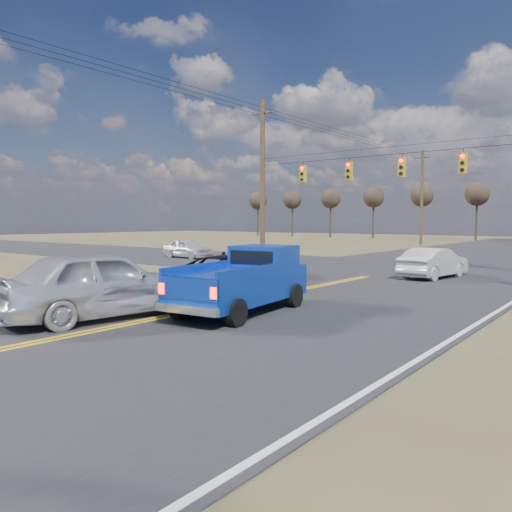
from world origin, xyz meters
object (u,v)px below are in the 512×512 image
Objects in this scene: silver_suv at (101,284)px; cross_car_west at (187,248)px; pickup_truck at (244,281)px; white_car_queue at (433,263)px; black_suv at (231,273)px; dgrey_car_queue at (264,263)px.

silver_suv is 1.38× the size of cross_car_west.
pickup_truck reaches higher than white_car_queue.
silver_suv reaches higher than white_car_queue.
pickup_truck is 20.60m from cross_car_west.
silver_suv is 1.14× the size of black_suv.
dgrey_car_queue is (-1.61, 4.10, 0.01)m from black_suv.
dgrey_car_queue is 12.57m from cross_car_west.
pickup_truck is 4.45m from black_suv.
silver_suv reaches higher than cross_car_west.
black_suv is (-3.18, 3.10, -0.23)m from pickup_truck.
black_suv is at bearing 128.27° from pickup_truck.
cross_car_west is at bearing -38.06° from black_suv.
pickup_truck is at bearing -120.59° from silver_suv.
silver_suv is at bearing 97.10° from black_suv.
pickup_truck is at bearing 136.02° from black_suv.
pickup_truck reaches higher than cross_car_west.
silver_suv is at bearing -136.07° from cross_car_west.
white_car_queue is at bearing -152.23° from dgrey_car_queue.
white_car_queue is (3.82, 14.65, -0.24)m from silver_suv.
cross_car_west is at bearing -36.66° from dgrey_car_queue.
cross_car_west is (-15.85, 13.15, -0.23)m from pickup_truck.
black_suv is at bearing -124.21° from cross_car_west.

